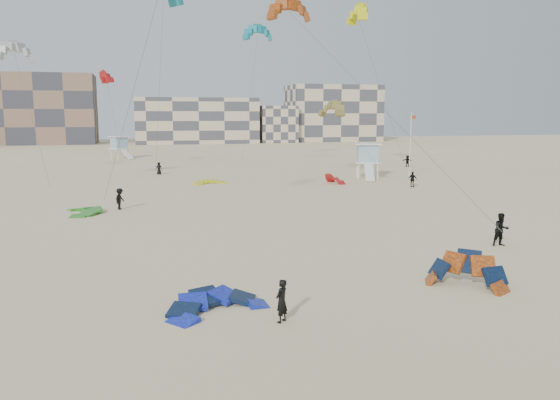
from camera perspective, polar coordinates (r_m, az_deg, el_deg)
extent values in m
plane|color=beige|center=(22.11, -1.66, -10.64)|extent=(320.00, 320.00, 0.00)
imported|color=black|center=(19.86, 0.17, -10.50)|extent=(0.68, 0.67, 1.58)
imported|color=black|center=(33.50, 22.12, -2.88)|extent=(0.96, 0.77, 1.89)
imported|color=black|center=(44.89, -16.39, 0.11)|extent=(1.05, 1.26, 1.70)
imported|color=black|center=(58.22, 13.68, 2.10)|extent=(0.93, 0.98, 1.63)
imported|color=black|center=(70.57, -12.54, 3.25)|extent=(0.85, 0.65, 1.57)
imported|color=black|center=(81.60, 13.17, 4.00)|extent=(1.18, 1.60, 1.68)
cylinder|color=#3F3F3F|center=(39.83, -15.47, 9.51)|extent=(4.45, 6.78, 14.14)
cylinder|color=#3F3F3F|center=(42.48, 9.09, 11.06)|extent=(4.93, 27.09, 16.23)
cylinder|color=#3F3F3F|center=(55.80, -24.51, 7.80)|extent=(3.59, 7.09, 12.30)
cylinder|color=#3F3F3F|center=(61.92, -12.34, 14.66)|extent=(1.78, 8.89, 25.78)
cylinder|color=#3F3F3F|center=(61.75, 8.18, 6.07)|extent=(2.95, 9.48, 7.02)
cylinder|color=#3F3F3F|center=(74.94, 10.62, 10.92)|extent=(9.38, 4.80, 18.64)
cylinder|color=#3F3F3F|center=(80.79, -3.11, 10.83)|extent=(3.96, 7.42, 18.46)
cylinder|color=#3F3F3F|center=(76.99, -16.92, 7.92)|extent=(1.69, 1.65, 11.34)
cube|color=white|center=(65.66, 9.12, 3.92)|extent=(3.57, 3.57, 0.14)
cube|color=#8EB1C2|center=(65.58, 9.14, 4.86)|extent=(2.93, 2.93, 2.02)
cube|color=white|center=(65.51, 9.17, 5.82)|extent=(3.69, 3.69, 0.16)
cube|color=white|center=(63.26, 10.08, 2.82)|extent=(1.85, 3.04, 1.67)
cube|color=white|center=(98.37, -16.45, 5.19)|extent=(3.64, 3.64, 0.13)
cube|color=#8EB1C2|center=(98.32, -16.48, 5.78)|extent=(2.99, 2.99, 1.89)
cube|color=white|center=(98.28, -16.50, 6.37)|extent=(3.77, 3.77, 0.15)
cube|color=white|center=(95.89, -16.48, 4.56)|extent=(2.22, 2.77, 1.56)
cylinder|color=white|center=(64.31, 13.45, 5.42)|extent=(0.10, 0.10, 7.66)
cube|color=#B13C17|center=(64.35, 13.79, 8.40)|extent=(0.57, 0.02, 0.38)
cube|color=#856350|center=(156.46, -23.87, 8.67)|extent=(28.00, 14.00, 18.00)
cube|color=beige|center=(151.06, -8.78, 8.19)|extent=(32.00, 16.00, 12.00)
cube|color=beige|center=(161.81, 5.55, 9.00)|extent=(26.00, 14.00, 16.00)
cube|color=beige|center=(152.80, -0.39, 7.92)|extent=(10.00, 10.00, 10.00)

